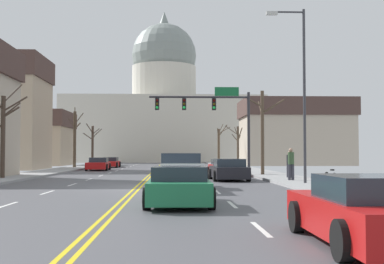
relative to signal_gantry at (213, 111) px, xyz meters
The scene contains 22 objects.
ground 16.71m from the signal_gantry, 107.35° to the right, with size 20.00×180.00×0.20m.
signal_gantry is the anchor object (origin of this frame).
street_lamp_right 15.00m from the signal_gantry, 77.61° to the right, with size 1.96×0.24×8.70m.
capitol_building 57.47m from the signal_gantry, 94.76° to the left, with size 35.81×20.71×28.76m.
sedan_near_00 5.88m from the signal_gantry, 84.27° to the right, with size 1.96×4.40×1.19m.
sedan_near_01 10.42m from the signal_gantry, 88.70° to the right, with size 2.18×4.65×1.28m.
pickup_truck_near_02 17.43m from the signal_gantry, 99.38° to the right, with size 2.23×5.70×1.61m.
sedan_near_03 24.45m from the signal_gantry, 96.99° to the right, with size 2.10×4.61×1.21m.
sedan_near_04 31.22m from the signal_gantry, 89.50° to the right, with size 1.99×4.59×1.23m.
sedan_oncoming_00 14.03m from the signal_gantry, 139.35° to the left, with size 2.13×4.70×1.20m.
sedan_oncoming_01 21.32m from the signal_gantry, 119.07° to the left, with size 2.01×4.68×1.16m.
flank_building_01 36.54m from the signal_gantry, 127.03° to the left, with size 10.23×9.95×7.16m.
flank_building_03 31.65m from the signal_gantry, 64.89° to the left, with size 14.50×9.91×8.81m.
bare_tree_00 29.08m from the signal_gantry, 83.80° to the left, with size 1.88×2.54×5.45m.
bare_tree_01 20.12m from the signal_gantry, 132.34° to the left, with size 1.52×2.33×6.48m.
bare_tree_02 17.78m from the signal_gantry, 76.31° to the left, with size 1.87×2.52×4.59m.
bare_tree_03 16.02m from the signal_gantry, 146.66° to the right, with size 2.90×1.46×5.63m.
bare_tree_04 5.71m from the signal_gantry, 54.79° to the right, with size 2.30×2.23×5.83m.
bare_tree_05 30.52m from the signal_gantry, 116.47° to the left, with size 2.46×2.75×5.30m.
pedestrian_00 13.00m from the signal_gantry, 74.27° to the right, with size 0.35×0.34×1.75m.
pedestrian_01 10.51m from the signal_gantry, 65.89° to the right, with size 0.35×0.34×1.59m.
bicycle_parked 19.74m from the signal_gantry, 79.89° to the right, with size 0.12×1.77×0.85m.
Camera 1 is at (1.63, -24.54, 1.61)m, focal length 47.82 mm.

